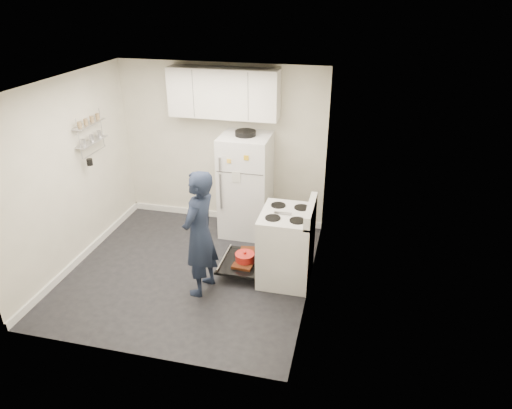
% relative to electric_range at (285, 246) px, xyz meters
% --- Properties ---
extents(room, '(3.21, 3.21, 2.51)m').
position_rel_electric_range_xyz_m(room, '(-1.29, -0.12, 0.74)').
color(room, black).
rests_on(room, ground).
extents(electric_range, '(0.66, 0.76, 1.10)m').
position_rel_electric_range_xyz_m(electric_range, '(0.00, 0.00, 0.00)').
color(electric_range, silver).
rests_on(electric_range, ground).
extents(open_oven_door, '(0.55, 0.70, 0.21)m').
position_rel_electric_range_xyz_m(open_oven_door, '(-0.57, -0.01, -0.29)').
color(open_oven_door, black).
rests_on(open_oven_door, ground).
extents(refrigerator, '(0.72, 0.74, 1.62)m').
position_rel_electric_range_xyz_m(refrigerator, '(-0.80, 1.10, 0.31)').
color(refrigerator, silver).
rests_on(refrigerator, ground).
extents(upper_cabinets, '(1.60, 0.33, 0.70)m').
position_rel_electric_range_xyz_m(upper_cabinets, '(-1.16, 1.28, 1.63)').
color(upper_cabinets, silver).
rests_on(upper_cabinets, room).
extents(wall_shelf_rack, '(0.14, 0.60, 0.61)m').
position_rel_electric_range_xyz_m(wall_shelf_rack, '(-2.78, 0.34, 1.21)').
color(wall_shelf_rack, '#B2B2B7').
rests_on(wall_shelf_rack, room).
extents(person, '(0.48, 0.65, 1.61)m').
position_rel_electric_range_xyz_m(person, '(-0.96, -0.51, 0.34)').
color(person, '#182036').
rests_on(person, ground).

